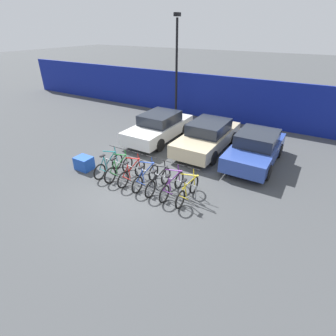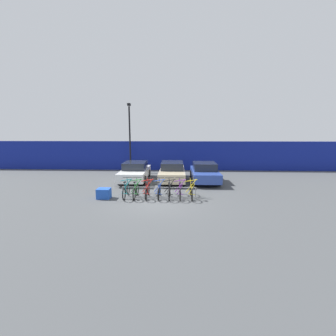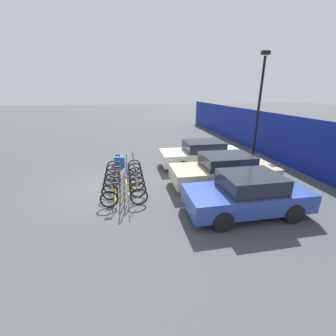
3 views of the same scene
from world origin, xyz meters
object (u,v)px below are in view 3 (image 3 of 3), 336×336
object	(u,v)px
bicycle_green	(124,169)
car_white	(202,154)
car_beige	(224,170)
cargo_crate	(119,161)
bicycle_blue	(124,179)
bicycle_purple	(124,190)
car_blue	(247,194)
bicycle_black	(124,184)
bicycle_yellow	(124,197)
bicycle_teal	(124,165)
bicycle_red	(124,173)
bike_rack	(127,176)
lamp_post	(259,101)

from	to	relation	value
bicycle_green	car_white	world-z (taller)	car_white
car_beige	cargo_crate	size ratio (longest dim) A/B	6.44
bicycle_blue	bicycle_purple	size ratio (longest dim) A/B	1.00
car_white	car_blue	bearing A→B (deg)	-1.71
car_beige	car_blue	xyz separation A→B (m)	(2.34, -0.23, -0.00)
bicycle_black	bicycle_yellow	distance (m)	1.19
car_beige	bicycle_blue	bearing A→B (deg)	-98.42
bicycle_yellow	bicycle_teal	bearing A→B (deg)	-176.87
bicycle_teal	car_blue	xyz separation A→B (m)	(4.82, 4.06, 0.31)
car_white	car_beige	world-z (taller)	same
bicycle_red	cargo_crate	distance (m)	2.37
bicycle_purple	car_blue	bearing A→B (deg)	69.53
car_white	bicycle_yellow	bearing A→B (deg)	-47.53
bicycle_teal	bicycle_yellow	distance (m)	3.60
bike_rack	cargo_crate	world-z (taller)	bike_rack
bicycle_red	car_blue	bearing A→B (deg)	51.38
bicycle_teal	bicycle_green	distance (m)	0.54
cargo_crate	car_white	bearing A→B (deg)	78.37
car_blue	bicycle_yellow	bearing A→B (deg)	-106.64
car_beige	bicycle_teal	bearing A→B (deg)	-119.96
car_beige	cargo_crate	distance (m)	5.83
bicycle_yellow	car_blue	xyz separation A→B (m)	(1.21, 4.06, 0.31)
car_white	car_beige	xyz separation A→B (m)	(2.73, 0.07, 0.00)
bicycle_purple	car_white	bearing A→B (deg)	131.35
bicycle_red	car_beige	bearing A→B (deg)	76.43
bicycle_red	cargo_crate	size ratio (longest dim) A/B	2.44
bicycle_black	bicycle_red	bearing A→B (deg)	177.60
bike_rack	bicycle_red	xyz separation A→B (m)	(-0.62, -0.15, -0.11)
bicycle_black	lamp_post	xyz separation A→B (m)	(-3.77, 7.97, 2.98)
bicycle_purple	cargo_crate	distance (m)	4.17
bicycle_black	lamp_post	world-z (taller)	lamp_post
bicycle_teal	car_blue	size ratio (longest dim) A/B	0.42
bicycle_red	car_white	distance (m)	4.47
bicycle_yellow	lamp_post	distance (m)	9.85
car_beige	car_blue	bearing A→B (deg)	-5.49
bicycle_yellow	car_beige	distance (m)	4.45
bicycle_blue	bicycle_purple	xyz separation A→B (m)	(1.15, 0.00, 0.00)
bike_rack	cargo_crate	size ratio (longest dim) A/B	5.92
bicycle_red	bicycle_yellow	bearing A→B (deg)	3.17
bicycle_red	bicycle_yellow	distance (m)	2.42
bicycle_yellow	lamp_post	world-z (taller)	lamp_post
bicycle_black	bicycle_teal	bearing A→B (deg)	177.60
bicycle_purple	car_beige	world-z (taller)	car_beige
bicycle_yellow	car_beige	bearing A→B (deg)	107.86
bike_rack	car_blue	world-z (taller)	car_blue
bicycle_red	bicycle_black	size ratio (longest dim) A/B	1.00
bicycle_yellow	car_blue	world-z (taller)	car_blue
car_white	car_blue	world-z (taller)	same
lamp_post	cargo_crate	bearing A→B (deg)	-88.70
car_beige	cargo_crate	bearing A→B (deg)	-128.83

